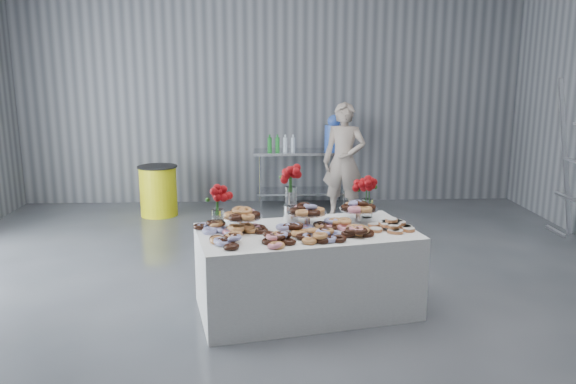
# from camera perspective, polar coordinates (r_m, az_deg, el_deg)

# --- Properties ---
(ground) EXTENTS (9.00, 9.00, 0.00)m
(ground) POSITION_cam_1_polar(r_m,az_deg,el_deg) (5.07, -0.77, -12.77)
(ground) COLOR #3A3C42
(ground) RESTS_ON ground
(room_walls) EXTENTS (8.04, 9.04, 4.02)m
(room_walls) POSITION_cam_1_polar(r_m,az_deg,el_deg) (4.68, -4.43, 18.29)
(room_walls) COLOR gray
(room_walls) RESTS_ON ground
(display_table) EXTENTS (2.06, 1.37, 0.75)m
(display_table) POSITION_cam_1_polar(r_m,az_deg,el_deg) (5.12, 1.84, -7.97)
(display_table) COLOR white
(display_table) RESTS_ON ground
(prep_table) EXTENTS (1.50, 0.60, 0.90)m
(prep_table) POSITION_cam_1_polar(r_m,az_deg,el_deg) (8.84, 1.38, 2.44)
(prep_table) COLOR silver
(prep_table) RESTS_ON ground
(donut_mounds) EXTENTS (1.93, 1.15, 0.09)m
(donut_mounds) POSITION_cam_1_polar(r_m,az_deg,el_deg) (4.94, 1.92, -3.61)
(donut_mounds) COLOR #C87A49
(donut_mounds) RESTS_ON display_table
(cake_stand_left) EXTENTS (0.36, 0.36, 0.17)m
(cake_stand_left) POSITION_cam_1_polar(r_m,az_deg,el_deg) (4.98, -4.69, -2.36)
(cake_stand_left) COLOR silver
(cake_stand_left) RESTS_ON display_table
(cake_stand_mid) EXTENTS (0.36, 0.36, 0.17)m
(cake_stand_mid) POSITION_cam_1_polar(r_m,az_deg,el_deg) (5.12, 1.95, -1.94)
(cake_stand_mid) COLOR silver
(cake_stand_mid) RESTS_ON display_table
(cake_stand_right) EXTENTS (0.36, 0.36, 0.17)m
(cake_stand_right) POSITION_cam_1_polar(r_m,az_deg,el_deg) (5.27, 7.17, -1.58)
(cake_stand_right) COLOR silver
(cake_stand_right) RESTS_ON display_table
(danish_pile) EXTENTS (0.48, 0.48, 0.11)m
(danish_pile) POSITION_cam_1_polar(r_m,az_deg,el_deg) (5.11, 10.47, -3.15)
(danish_pile) COLOR white
(danish_pile) RESTS_ON display_table
(bouquet_left) EXTENTS (0.26, 0.26, 0.42)m
(bouquet_left) POSITION_cam_1_polar(r_m,az_deg,el_deg) (5.01, -7.17, -0.49)
(bouquet_left) COLOR white
(bouquet_left) RESTS_ON display_table
(bouquet_right) EXTENTS (0.26, 0.26, 0.42)m
(bouquet_right) POSITION_cam_1_polar(r_m,az_deg,el_deg) (5.43, 8.11, 0.49)
(bouquet_right) COLOR white
(bouquet_right) RESTS_ON display_table
(bouquet_center) EXTENTS (0.26, 0.26, 0.57)m
(bouquet_center) POSITION_cam_1_polar(r_m,az_deg,el_deg) (5.22, 0.30, 1.06)
(bouquet_center) COLOR silver
(bouquet_center) RESTS_ON display_table
(water_jug) EXTENTS (0.28, 0.28, 0.55)m
(water_jug) POSITION_cam_1_polar(r_m,az_deg,el_deg) (8.81, 4.66, 5.85)
(water_jug) COLOR #4574ED
(water_jug) RESTS_ON prep_table
(drink_bottles) EXTENTS (0.54, 0.08, 0.27)m
(drink_bottles) POSITION_cam_1_polar(r_m,az_deg,el_deg) (8.66, -0.68, 5.01)
(drink_bottles) COLOR #268C33
(drink_bottles) RESTS_ON prep_table
(person) EXTENTS (0.72, 0.60, 1.69)m
(person) POSITION_cam_1_polar(r_m,az_deg,el_deg) (8.15, 5.71, 3.12)
(person) COLOR #CC8C93
(person) RESTS_ON ground
(trash_barrel) EXTENTS (0.59, 0.59, 0.75)m
(trash_barrel) POSITION_cam_1_polar(r_m,az_deg,el_deg) (8.57, -13.03, 0.14)
(trash_barrel) COLOR yellow
(trash_barrel) RESTS_ON ground
(stepladder) EXTENTS (0.58, 0.51, 2.06)m
(stepladder) POSITION_cam_1_polar(r_m,az_deg,el_deg) (7.87, 27.10, 2.81)
(stepladder) COLOR silver
(stepladder) RESTS_ON ground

